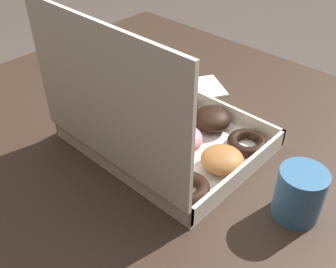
# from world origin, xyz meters

# --- Properties ---
(dining_table) EXTENTS (1.17, 1.00, 0.74)m
(dining_table) POSITION_xyz_m (0.00, 0.00, 0.65)
(dining_table) COLOR #38281E
(dining_table) RESTS_ON ground_plane
(donut_box) EXTENTS (0.40, 0.33, 0.33)m
(donut_box) POSITION_xyz_m (-0.05, 0.08, 0.79)
(donut_box) COLOR silver
(donut_box) RESTS_ON dining_table
(coffee_mug) EXTENTS (0.09, 0.09, 0.10)m
(coffee_mug) POSITION_xyz_m (-0.36, 0.05, 0.79)
(coffee_mug) COLOR teal
(coffee_mug) RESTS_ON dining_table
(paper_napkin) EXTENTS (0.13, 0.12, 0.01)m
(paper_napkin) POSITION_xyz_m (0.03, -0.20, 0.74)
(paper_napkin) COLOR white
(paper_napkin) RESTS_ON dining_table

